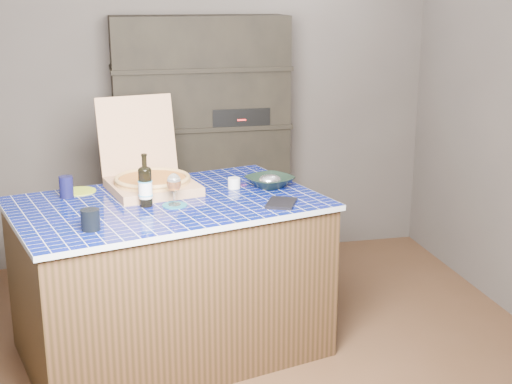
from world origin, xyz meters
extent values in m
plane|color=#523523|center=(0.00, 0.00, 0.00)|extent=(3.50, 3.50, 0.00)
plane|color=#524A47|center=(0.00, 1.75, 1.25)|extent=(3.50, 0.00, 3.50)
plane|color=#524A47|center=(0.00, -1.75, 1.25)|extent=(3.50, 0.00, 3.50)
cube|color=black|center=(0.00, 1.53, 0.90)|extent=(1.20, 0.40, 1.80)
cube|color=black|center=(0.25, 1.48, 1.12)|extent=(0.40, 0.32, 0.12)
cube|color=#4F321F|center=(-0.38, 0.26, 0.42)|extent=(1.76, 1.35, 0.85)
cube|color=#05104F|center=(-0.38, 0.26, 0.86)|extent=(1.81, 1.40, 0.03)
cube|color=tan|center=(-0.44, 0.48, 0.90)|extent=(0.54, 0.54, 0.05)
cube|color=tan|center=(-0.49, 0.75, 1.15)|extent=(0.47, 0.20, 0.45)
cylinder|color=tan|center=(-0.44, 0.48, 0.94)|extent=(0.42, 0.42, 0.01)
cylinder|color=maroon|center=(-0.44, 0.48, 0.95)|extent=(0.37, 0.37, 0.01)
torus|color=tan|center=(-0.44, 0.48, 0.95)|extent=(0.42, 0.42, 0.02)
cylinder|color=black|center=(-0.49, 0.20, 0.98)|extent=(0.07, 0.07, 0.19)
ellipsoid|color=black|center=(-0.49, 0.20, 1.07)|extent=(0.07, 0.07, 0.04)
cylinder|color=black|center=(-0.49, 0.20, 1.12)|extent=(0.03, 0.03, 0.08)
cylinder|color=white|center=(-0.49, 0.20, 0.97)|extent=(0.07, 0.07, 0.09)
cylinder|color=#3DA0CF|center=(-0.49, 0.20, 0.94)|extent=(0.08, 0.08, 0.01)
cylinder|color=#3DA0CF|center=(-0.49, 0.20, 1.01)|extent=(0.08, 0.08, 0.01)
cylinder|color=#166073|center=(-0.35, 0.17, 0.88)|extent=(0.13, 0.13, 0.01)
cylinder|color=white|center=(-0.35, 0.17, 0.89)|extent=(0.07, 0.07, 0.00)
cylinder|color=white|center=(-0.35, 0.17, 0.93)|extent=(0.01, 0.01, 0.07)
ellipsoid|color=white|center=(-0.35, 0.17, 1.00)|extent=(0.08, 0.08, 0.10)
cylinder|color=#B65A1D|center=(-0.35, 0.17, 0.99)|extent=(0.06, 0.06, 0.05)
cylinder|color=white|center=(-0.35, 0.17, 1.02)|extent=(0.06, 0.06, 0.02)
cylinder|color=black|center=(-0.78, -0.13, 0.93)|extent=(0.09, 0.09, 0.10)
cube|color=black|center=(0.20, 0.07, 0.89)|extent=(0.21, 0.24, 0.02)
imported|color=black|center=(0.23, 0.42, 0.91)|extent=(0.34, 0.34, 0.06)
ellipsoid|color=silver|center=(0.23, 0.42, 0.92)|extent=(0.13, 0.11, 0.06)
cylinder|color=white|center=(0.02, 0.44, 0.91)|extent=(0.07, 0.07, 0.06)
cylinder|color=#0E0E33|center=(-0.90, 0.46, 0.94)|extent=(0.07, 0.07, 0.12)
cylinder|color=#9FB827|center=(-0.84, 0.56, 0.88)|extent=(0.19, 0.19, 0.01)
camera|label=1|loc=(-0.73, -3.39, 1.96)|focal=50.00mm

